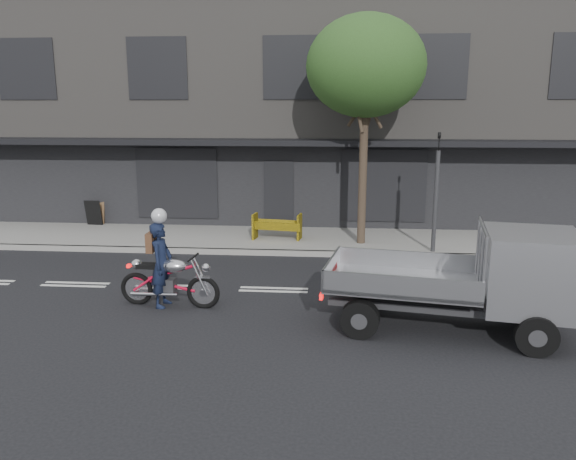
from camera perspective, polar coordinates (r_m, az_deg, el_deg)
The scene contains 11 objects.
ground at distance 13.18m, azimuth -1.47°, elevation -6.10°, with size 80.00×80.00×0.00m, color black.
sidewalk at distance 17.66m, azimuth 0.18°, elevation -1.00°, with size 32.00×3.20×0.15m, color gray.
kerb at distance 16.11m, azimuth -0.28°, elevation -2.33°, with size 32.00×0.20×0.15m, color gray.
building_main at distance 23.75m, azimuth 1.50°, elevation 12.03°, with size 26.00×10.00×8.00m, color slate.
street_tree at distance 16.66m, azimuth 7.92°, elevation 16.10°, with size 3.40×3.40×6.74m.
traffic_light_pole at distance 16.21m, azimuth 14.77°, elevation 3.04°, with size 0.12×0.12×3.50m.
motorcycle at distance 12.25m, azimuth -11.98°, elevation -4.96°, with size 2.22×0.64×1.14m.
rider at distance 12.20m, azimuth -12.72°, elevation -3.48°, with size 0.66×0.44×1.82m, color black.
flatbed_ute at distance 11.08m, azimuth 21.29°, elevation -4.18°, with size 4.73×2.53×2.08m.
construction_barrier at distance 17.14m, azimuth -1.19°, elevation 0.26°, with size 1.49×0.59×0.83m, color yellow, non-canonical shape.
sandwich_board at distance 20.50m, azimuth -19.16°, elevation 1.66°, with size 0.55×0.37×0.88m, color black, non-canonical shape.
Camera 1 is at (1.38, -12.41, 4.21)m, focal length 35.00 mm.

